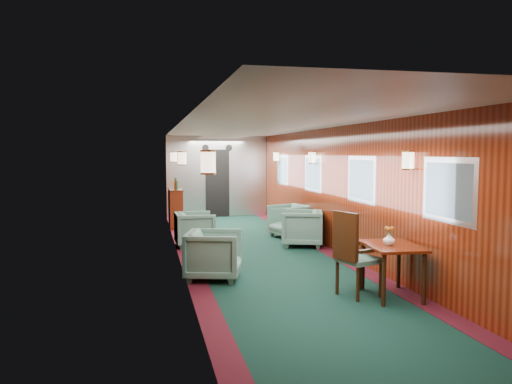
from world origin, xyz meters
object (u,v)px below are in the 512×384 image
at_px(dining_table, 392,253).
at_px(armchair_right_near, 302,228).
at_px(armchair_left_near, 214,255).
at_px(armchair_right_far, 291,221).
at_px(armchair_left_far, 195,229).
at_px(side_chair, 353,251).
at_px(credenza, 175,207).

relative_size(dining_table, armchair_right_near, 1.21).
relative_size(armchair_left_near, armchair_right_far, 1.00).
bearing_deg(armchair_left_far, dining_table, -154.34).
height_order(armchair_left_far, armchair_right_near, armchair_right_near).
bearing_deg(side_chair, armchair_right_far, 64.66).
bearing_deg(dining_table, armchair_right_near, 96.96).
xyz_separation_m(armchair_left_far, armchair_right_near, (2.14, -0.43, 0.02)).
bearing_deg(credenza, side_chair, -74.32).
height_order(side_chair, armchair_right_near, side_chair).
distance_m(credenza, armchair_left_near, 5.54).
xyz_separation_m(credenza, armchair_left_near, (0.26, -5.53, -0.13)).
relative_size(dining_table, credenza, 0.79).
relative_size(armchair_left_near, armchair_right_near, 0.99).
relative_size(armchair_left_near, armchair_left_far, 1.05).
distance_m(dining_table, armchair_right_far, 4.81).
bearing_deg(armchair_right_far, side_chair, -26.77).
bearing_deg(dining_table, side_chair, 174.95).
xyz_separation_m(dining_table, armchair_right_near, (-0.07, 3.70, -0.21)).
xyz_separation_m(armchair_left_near, armchair_right_near, (2.11, 2.28, 0.00)).
bearing_deg(armchair_right_near, armchair_left_far, -82.80).
bearing_deg(armchair_right_near, armchair_right_far, -165.53).
xyz_separation_m(dining_table, armchair_left_far, (-2.20, 4.14, -0.23)).
distance_m(dining_table, armchair_left_near, 2.61).
bearing_deg(side_chair, armchair_right_near, 64.01).
bearing_deg(armchair_left_far, credenza, 2.34).
bearing_deg(credenza, armchair_left_far, -85.29).
height_order(credenza, armchair_left_far, credenza).
height_order(side_chair, armchair_right_far, side_chair).
height_order(armchair_left_near, armchair_right_far, same).
xyz_separation_m(credenza, armchair_right_far, (2.45, -2.16, -0.13)).
bearing_deg(armchair_left_near, armchair_right_near, -27.31).
relative_size(armchair_left_far, armchair_right_far, 0.96).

